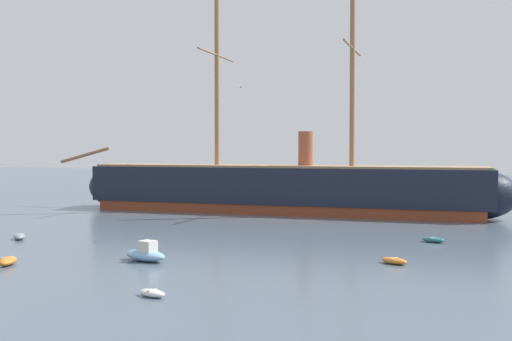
{
  "coord_description": "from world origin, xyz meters",
  "views": [
    {
      "loc": [
        27.51,
        -20.42,
        8.85
      ],
      "look_at": [
        -1.13,
        43.16,
        6.36
      ],
      "focal_mm": 42.79,
      "sensor_mm": 36.0,
      "label": 1
    }
  ],
  "objects_px": {
    "dinghy_mid_right": "(394,261)",
    "seagull_in_flight": "(240,87)",
    "dinghy_far_left": "(139,205)",
    "dinghy_alongside_stern": "(433,240)",
    "dinghy_foreground_right": "(152,293)",
    "motorboat_near_centre": "(146,254)",
    "dinghy_mid_left": "(19,236)",
    "motorboat_distant_centre": "(328,205)",
    "dinghy_foreground_left": "(8,261)",
    "tall_ship": "(282,188)"
  },
  "relations": [
    {
      "from": "dinghy_mid_right",
      "to": "seagull_in_flight",
      "type": "xyz_separation_m",
      "value": [
        -16.83,
        7.7,
        14.66
      ]
    },
    {
      "from": "dinghy_far_left",
      "to": "dinghy_alongside_stern",
      "type": "bearing_deg",
      "value": -21.57
    },
    {
      "from": "dinghy_foreground_right",
      "to": "dinghy_mid_right",
      "type": "xyz_separation_m",
      "value": [
        11.08,
        16.35,
        0.03
      ]
    },
    {
      "from": "motorboat_near_centre",
      "to": "dinghy_far_left",
      "type": "height_order",
      "value": "motorboat_near_centre"
    },
    {
      "from": "dinghy_mid_left",
      "to": "motorboat_distant_centre",
      "type": "height_order",
      "value": "motorboat_distant_centre"
    },
    {
      "from": "dinghy_foreground_right",
      "to": "seagull_in_flight",
      "type": "bearing_deg",
      "value": 103.44
    },
    {
      "from": "dinghy_mid_left",
      "to": "seagull_in_flight",
      "type": "distance_m",
      "value": 26.09
    },
    {
      "from": "motorboat_near_centre",
      "to": "dinghy_mid_right",
      "type": "relative_size",
      "value": 1.75
    },
    {
      "from": "dinghy_mid_left",
      "to": "seagull_in_flight",
      "type": "relative_size",
      "value": 2.35
    },
    {
      "from": "dinghy_foreground_right",
      "to": "dinghy_mid_left",
      "type": "bearing_deg",
      "value": 150.46
    },
    {
      "from": "dinghy_foreground_left",
      "to": "tall_ship",
      "type": "bearing_deg",
      "value": 83.45
    },
    {
      "from": "dinghy_far_left",
      "to": "dinghy_foreground_left",
      "type": "bearing_deg",
      "value": -66.95
    },
    {
      "from": "dinghy_foreground_left",
      "to": "seagull_in_flight",
      "type": "distance_m",
      "value": 26.79
    },
    {
      "from": "motorboat_near_centre",
      "to": "seagull_in_flight",
      "type": "distance_m",
      "value": 20.45
    },
    {
      "from": "tall_ship",
      "to": "dinghy_mid_left",
      "type": "relative_size",
      "value": 26.96
    },
    {
      "from": "dinghy_foreground_right",
      "to": "motorboat_near_centre",
      "type": "distance_m",
      "value": 11.84
    },
    {
      "from": "dinghy_mid_right",
      "to": "dinghy_alongside_stern",
      "type": "relative_size",
      "value": 1.01
    },
    {
      "from": "tall_ship",
      "to": "dinghy_mid_left",
      "type": "bearing_deg",
      "value": -112.99
    },
    {
      "from": "dinghy_foreground_right",
      "to": "dinghy_mid_right",
      "type": "relative_size",
      "value": 0.88
    },
    {
      "from": "dinghy_foreground_left",
      "to": "motorboat_distant_centre",
      "type": "xyz_separation_m",
      "value": [
        9.44,
        50.58,
        0.34
      ]
    },
    {
      "from": "dinghy_mid_right",
      "to": "tall_ship",
      "type": "bearing_deg",
      "value": 124.85
    },
    {
      "from": "tall_ship",
      "to": "motorboat_distant_centre",
      "type": "height_order",
      "value": "tall_ship"
    },
    {
      "from": "motorboat_distant_centre",
      "to": "seagull_in_flight",
      "type": "height_order",
      "value": "seagull_in_flight"
    },
    {
      "from": "motorboat_near_centre",
      "to": "dinghy_mid_left",
      "type": "xyz_separation_m",
      "value": [
        -17.91,
        4.6,
        -0.29
      ]
    },
    {
      "from": "dinghy_foreground_left",
      "to": "dinghy_foreground_right",
      "type": "xyz_separation_m",
      "value": [
        15.72,
        -3.94,
        -0.08
      ]
    },
    {
      "from": "motorboat_near_centre",
      "to": "motorboat_distant_centre",
      "type": "height_order",
      "value": "motorboat_distant_centre"
    },
    {
      "from": "tall_ship",
      "to": "dinghy_mid_left",
      "type": "distance_m",
      "value": 36.55
    },
    {
      "from": "dinghy_foreground_right",
      "to": "motorboat_distant_centre",
      "type": "bearing_deg",
      "value": 96.58
    },
    {
      "from": "dinghy_foreground_left",
      "to": "motorboat_distant_centre",
      "type": "bearing_deg",
      "value": 79.43
    },
    {
      "from": "motorboat_near_centre",
      "to": "seagull_in_flight",
      "type": "xyz_separation_m",
      "value": [
        1.27,
        14.52,
        14.34
      ]
    },
    {
      "from": "dinghy_foreground_left",
      "to": "dinghy_far_left",
      "type": "distance_m",
      "value": 46.82
    },
    {
      "from": "dinghy_mid_left",
      "to": "motorboat_distant_centre",
      "type": "bearing_deg",
      "value": 65.22
    },
    {
      "from": "dinghy_foreground_right",
      "to": "tall_ship",
      "type": "bearing_deg",
      "value": 102.66
    },
    {
      "from": "motorboat_distant_centre",
      "to": "dinghy_far_left",
      "type": "bearing_deg",
      "value": -164.88
    },
    {
      "from": "dinghy_far_left",
      "to": "seagull_in_flight",
      "type": "xyz_separation_m",
      "value": [
        28.3,
        -22.96,
        14.63
      ]
    },
    {
      "from": "dinghy_foreground_right",
      "to": "seagull_in_flight",
      "type": "relative_size",
      "value": 1.97
    },
    {
      "from": "dinghy_foreground_right",
      "to": "dinghy_foreground_left",
      "type": "bearing_deg",
      "value": 165.94
    },
    {
      "from": "dinghy_foreground_left",
      "to": "dinghy_foreground_right",
      "type": "bearing_deg",
      "value": -14.06
    },
    {
      "from": "dinghy_mid_left",
      "to": "tall_ship",
      "type": "bearing_deg",
      "value": 67.01
    },
    {
      "from": "dinghy_far_left",
      "to": "motorboat_distant_centre",
      "type": "bearing_deg",
      "value": 15.12
    },
    {
      "from": "dinghy_mid_right",
      "to": "dinghy_far_left",
      "type": "bearing_deg",
      "value": 145.81
    },
    {
      "from": "motorboat_near_centre",
      "to": "motorboat_distant_centre",
      "type": "xyz_separation_m",
      "value": [
        0.73,
        44.98,
        0.07
      ]
    },
    {
      "from": "dinghy_foreground_right",
      "to": "motorboat_distant_centre",
      "type": "relative_size",
      "value": 0.43
    },
    {
      "from": "dinghy_foreground_left",
      "to": "dinghy_far_left",
      "type": "height_order",
      "value": "dinghy_foreground_left"
    },
    {
      "from": "dinghy_mid_right",
      "to": "motorboat_distant_centre",
      "type": "height_order",
      "value": "motorboat_distant_centre"
    },
    {
      "from": "dinghy_mid_left",
      "to": "seagull_in_flight",
      "type": "xyz_separation_m",
      "value": [
        19.18,
        9.92,
        14.63
      ]
    },
    {
      "from": "dinghy_far_left",
      "to": "motorboat_distant_centre",
      "type": "xyz_separation_m",
      "value": [
        27.76,
        7.5,
        0.36
      ]
    },
    {
      "from": "tall_ship",
      "to": "motorboat_near_centre",
      "type": "bearing_deg",
      "value": -84.47
    },
    {
      "from": "tall_ship",
      "to": "seagull_in_flight",
      "type": "distance_m",
      "value": 26.71
    },
    {
      "from": "tall_ship",
      "to": "motorboat_near_centre",
      "type": "height_order",
      "value": "tall_ship"
    }
  ]
}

